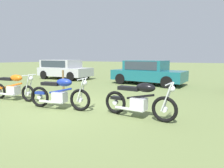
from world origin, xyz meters
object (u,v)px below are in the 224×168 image
Objects in this scene: motorcycle_blue at (60,94)px; car_silver at (63,68)px; fence_post_wooden at (63,80)px; car_teal at (147,71)px; motorcycle_black at (139,100)px; motorcycle_orange at (13,87)px.

car_silver is at bearing 121.72° from motorcycle_blue.
car_teal is at bearing 59.30° from fence_post_wooden.
car_silver is (-9.07, 5.52, 0.35)m from motorcycle_black.
motorcycle_orange is 2.06× the size of fence_post_wooden.
fence_post_wooden is (-2.56, -4.32, -0.30)m from car_teal.
motorcycle_black is at bearing -36.14° from car_silver.
car_teal is (-2.54, 6.29, 0.31)m from motorcycle_black.
fence_post_wooden is at bearing 82.57° from motorcycle_orange.
motorcycle_blue is 3.67m from fence_post_wooden.
fence_post_wooden is (-2.65, 2.54, 0.01)m from motorcycle_blue.
car_teal is at bearing 75.12° from motorcycle_blue.
car_teal is (2.34, 6.96, 0.31)m from motorcycle_orange.
motorcycle_blue and motorcycle_black have the same top height.
motorcycle_black is (2.45, 0.57, -0.00)m from motorcycle_blue.
car_teal is 5.03m from fence_post_wooden.
motorcycle_orange is 7.35m from car_teal.
car_teal reaches higher than motorcycle_blue.
motorcycle_black is at bearing -4.30° from motorcycle_orange.
motorcycle_black is 0.50× the size of car_silver.
motorcycle_orange is 0.48× the size of car_teal.
motorcycle_blue is at bearing -9.61° from motorcycle_orange.
motorcycle_orange is 2.65m from fence_post_wooden.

